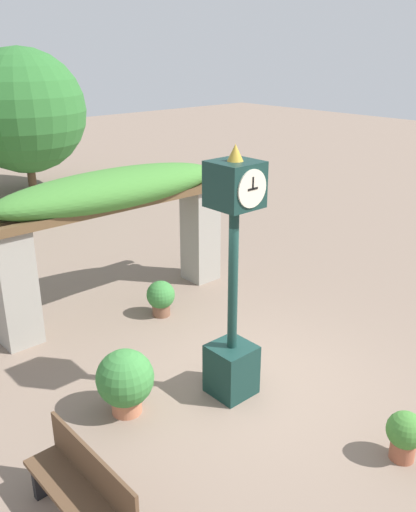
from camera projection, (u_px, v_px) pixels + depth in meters
The scene contains 7 objects.
ground_plane at pixel (249, 382), 8.06m from camera, with size 60.00×60.00×0.00m, color #7F6B5B.
pedestal_clock at pixel (233, 290), 7.26m from camera, with size 0.59×0.63×3.57m.
pergola at pixel (116, 208), 9.72m from camera, with size 5.24×1.21×2.65m.
potted_plant_near_left at pixel (405, 434), 6.45m from camera, with size 0.46×0.46×0.64m.
potted_plant_near_right at pixel (125, 380), 7.23m from camera, with size 0.78×0.78×0.93m.
potted_plant_far_left at pixel (161, 297), 9.94m from camera, with size 0.52×0.52×0.67m.
park_bench at pixel (83, 491), 5.52m from camera, with size 0.42×1.63×0.89m.
Camera 1 is at (-5.00, -4.68, 4.68)m, focal length 38.00 mm.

